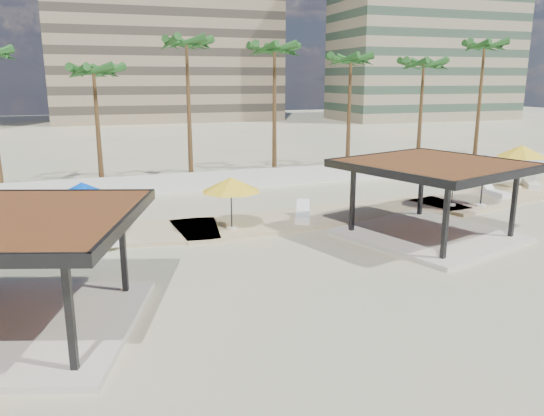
{
  "coord_description": "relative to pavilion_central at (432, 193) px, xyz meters",
  "views": [
    {
      "loc": [
        -9.56,
        -17.54,
        7.07
      ],
      "look_at": [
        -1.98,
        4.46,
        1.4
      ],
      "focal_mm": 35.0,
      "sensor_mm": 36.0,
      "label": 1
    }
  ],
  "objects": [
    {
      "name": "ground",
      "position": [
        -4.87,
        -2.17,
        -2.1
      ],
      "size": [
        200.0,
        200.0,
        0.0
      ],
      "primitive_type": "plane",
      "color": "#CDB688",
      "rests_on": "ground"
    },
    {
      "name": "promenade",
      "position": [
        -2.87,
        5.49,
        -2.04
      ],
      "size": [
        44.45,
        7.97,
        0.24
      ],
      "color": "#C6B284",
      "rests_on": "ground"
    },
    {
      "name": "boundary_wall",
      "position": [
        -4.87,
        13.83,
        -1.5
      ],
      "size": [
        56.0,
        0.3,
        1.2
      ],
      "primitive_type": "cube",
      "color": "silver",
      "rests_on": "ground"
    },
    {
      "name": "building_mid",
      "position": [
        -0.87,
        75.83,
        12.17
      ],
      "size": [
        38.0,
        16.0,
        30.4
      ],
      "color": "#847259",
      "rests_on": "ground"
    },
    {
      "name": "building_east",
      "position": [
        43.13,
        63.83,
        15.17
      ],
      "size": [
        32.0,
        15.0,
        36.4
      ],
      "color": "gray",
      "rests_on": "ground"
    },
    {
      "name": "pavilion_central",
      "position": [
        0.0,
        0.0,
        0.0
      ],
      "size": [
        8.73,
        8.73,
        3.52
      ],
      "rotation": [
        0.0,
        0.0,
        0.31
      ],
      "color": "beige",
      "rests_on": "ground"
    },
    {
      "name": "pavilion_west",
      "position": [
        -16.78,
        -4.05,
        -0.03
      ],
      "size": [
        8.6,
        8.6,
        3.46
      ],
      "rotation": [
        0.0,
        0.0,
        -0.31
      ],
      "color": "beige",
      "rests_on": "ground"
    },
    {
      "name": "umbrella_b",
      "position": [
        -8.4,
        3.63,
        0.23
      ],
      "size": [
        3.32,
        3.32,
        2.5
      ],
      "rotation": [
        0.0,
        0.0,
        0.2
      ],
      "color": "beige",
      "rests_on": "promenade"
    },
    {
      "name": "umbrella_c",
      "position": [
        4.48,
        4.31,
        0.07
      ],
      "size": [
        2.75,
        2.75,
        2.31
      ],
      "rotation": [
        0.0,
        0.0,
        -0.06
      ],
      "color": "beige",
      "rests_on": "promenade"
    },
    {
      "name": "umbrella_d",
      "position": [
        5.89,
        3.63,
        0.55
      ],
      "size": [
        4.23,
        4.23,
        2.88
      ],
      "rotation": [
        0.0,
        0.0,
        -0.39
      ],
      "color": "beige",
      "rests_on": "promenade"
    },
    {
      "name": "umbrella_e",
      "position": [
        11.67,
        7.03,
        0.49
      ],
      "size": [
        3.82,
        3.82,
        2.8
      ],
      "rotation": [
        0.0,
        0.0,
        0.24
      ],
      "color": "beige",
      "rests_on": "promenade"
    },
    {
      "name": "umbrella_f",
      "position": [
        -14.9,
        4.02,
        0.31
      ],
      "size": [
        3.05,
        3.05,
        2.59
      ],
      "rotation": [
        0.0,
        0.0,
        0.05
      ],
      "color": "beige",
      "rests_on": "promenade"
    },
    {
      "name": "lounger_a",
      "position": [
        -14.16,
        3.68,
        -1.7
      ],
      "size": [
        1.15,
        2.53,
        0.92
      ],
      "rotation": [
        0.0,
        0.0,
        1.73
      ],
      "color": "white",
      "rests_on": "promenade"
    },
    {
      "name": "lounger_b",
      "position": [
        -4.52,
        4.29,
        -1.72
      ],
      "size": [
        1.48,
        2.25,
        0.81
      ],
      "rotation": [
        0.0,
        0.0,
        1.17
      ],
      "color": "white",
      "rests_on": "promenade"
    },
    {
      "name": "lounger_c",
      "position": [
        8.62,
        5.62,
        -1.74
      ],
      "size": [
        0.67,
        2.01,
        0.76
      ],
      "rotation": [
        0.0,
        0.0,
        1.57
      ],
      "color": "white",
      "rests_on": "promenade"
    },
    {
      "name": "lounger_d",
      "position": [
        12.81,
        7.07,
        -1.71
      ],
      "size": [
        1.82,
        2.34,
        0.87
      ],
      "rotation": [
        0.0,
        0.0,
        1.02
      ],
      "color": "white",
      "rests_on": "promenade"
    },
    {
      "name": "palm_c",
      "position": [
        -13.87,
        15.93,
        5.19
      ],
      "size": [
        3.0,
        3.0,
        8.4
      ],
      "color": "brown",
      "rests_on": "ground"
    },
    {
      "name": "palm_d",
      "position": [
        -7.87,
        16.73,
        6.91
      ],
      "size": [
        3.0,
        3.0,
        10.23
      ],
      "color": "brown",
      "rests_on": "ground"
    },
    {
      "name": "palm_e",
      "position": [
        -1.87,
        16.23,
        6.61
      ],
      "size": [
        3.0,
        3.0,
        9.91
      ],
      "color": "brown",
      "rests_on": "ground"
    },
    {
      "name": "palm_f",
      "position": [
        4.13,
        16.43,
        6.03
      ],
      "size": [
        3.0,
        3.0,
        9.29
      ],
      "color": "brown",
      "rests_on": "ground"
    },
    {
      "name": "palm_g",
      "position": [
        10.13,
        16.03,
        5.77
      ],
      "size": [
        3.0,
        3.0,
        9.02
      ],
      "color": "brown",
      "rests_on": "ground"
    },
    {
      "name": "palm_h",
      "position": [
        16.13,
        16.63,
        7.18
      ],
      "size": [
        3.0,
        3.0,
        10.52
      ],
      "color": "brown",
      "rests_on": "ground"
    }
  ]
}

